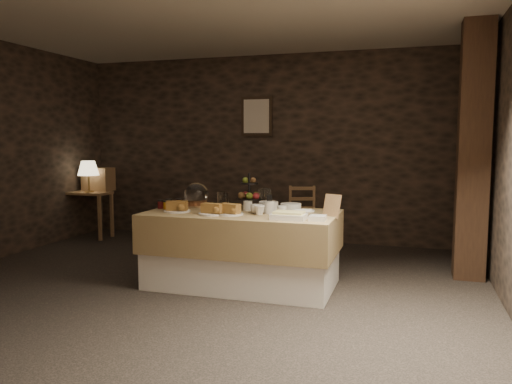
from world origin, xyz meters
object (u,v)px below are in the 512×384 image
(wine_rack, at_px, (98,179))
(timber_column, at_px, (473,152))
(table_lamp, at_px, (88,169))
(buffet_table, at_px, (242,243))
(console_table, at_px, (89,201))
(fruit_stand, at_px, (250,195))
(chair, at_px, (304,220))

(wine_rack, height_order, timber_column, timber_column)
(table_lamp, relative_size, timber_column, 0.17)
(buffet_table, relative_size, console_table, 2.73)
(buffet_table, relative_size, timber_column, 0.70)
(console_table, xyz_separation_m, fruit_stand, (2.89, -1.32, 0.32))
(chair, xyz_separation_m, fruit_stand, (-0.21, -1.68, 0.51))
(wine_rack, xyz_separation_m, chair, (3.05, 0.19, -0.49))
(timber_column, xyz_separation_m, fruit_stand, (-2.16, -0.66, -0.44))
(table_lamp, bearing_deg, console_table, 135.00)
(wine_rack, bearing_deg, chair, 3.52)
(timber_column, bearing_deg, fruit_stand, -163.02)
(table_lamp, bearing_deg, wine_rack, 90.00)
(buffet_table, xyz_separation_m, table_lamp, (-2.86, 1.56, 0.59))
(buffet_table, height_order, wine_rack, wine_rack)
(table_lamp, height_order, chair, table_lamp)
(fruit_stand, bearing_deg, timber_column, 16.98)
(buffet_table, bearing_deg, timber_column, 23.97)
(console_table, height_order, fruit_stand, fruit_stand)
(table_lamp, height_order, wine_rack, table_lamp)
(table_lamp, bearing_deg, chair, 7.79)
(timber_column, height_order, fruit_stand, timber_column)
(console_table, bearing_deg, chair, 6.76)
(table_lamp, relative_size, fruit_stand, 1.25)
(buffet_table, relative_size, table_lamp, 4.08)
(chair, distance_m, timber_column, 2.39)
(timber_column, bearing_deg, console_table, 172.60)
(wine_rack, height_order, fruit_stand, fruit_stand)
(table_lamp, xyz_separation_m, fruit_stand, (2.84, -1.27, -0.15))
(wine_rack, xyz_separation_m, timber_column, (5.00, -0.84, 0.46))
(chair, distance_m, fruit_stand, 1.77)
(buffet_table, bearing_deg, console_table, 151.02)
(table_lamp, distance_m, chair, 3.15)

